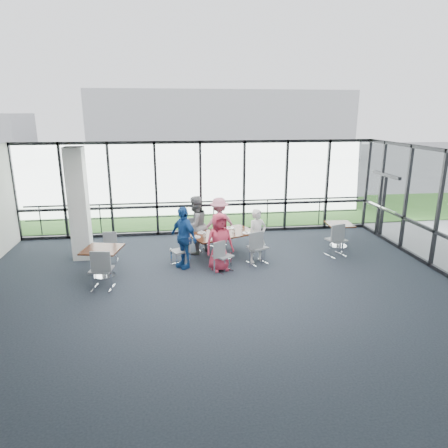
{
  "coord_description": "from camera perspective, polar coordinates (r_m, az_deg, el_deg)",
  "views": [
    {
      "loc": [
        -1.01,
        -8.4,
        4.1
      ],
      "look_at": [
        0.42,
        2.18,
        1.1
      ],
      "focal_mm": 32.0,
      "sensor_mm": 36.0,
      "label": 1
    }
  ],
  "objects": [
    {
      "name": "tumbler_c",
      "position": [
        11.69,
        -0.65,
        -0.58
      ],
      "size": [
        0.08,
        0.08,
        0.15
      ],
      "primitive_type": "cylinder",
      "color": "white",
      "rests_on": "main_table"
    },
    {
      "name": "apron",
      "position": [
        18.89,
        -4.46,
        3.05
      ],
      "size": [
        80.0,
        70.0,
        0.02
      ],
      "primitive_type": "cube",
      "color": "slate",
      "rests_on": "ground"
    },
    {
      "name": "menu_b",
      "position": [
        11.68,
        3.81,
        -1.01
      ],
      "size": [
        0.39,
        0.35,
        0.0
      ],
      "primitive_type": "cube",
      "rotation": [
        0.0,
        0.0,
        0.5
      ],
      "color": "silver",
      "rests_on": "main_table"
    },
    {
      "name": "chair_main_end",
      "position": [
        11.03,
        -6.31,
        -3.84
      ],
      "size": [
        0.56,
        0.56,
        0.86
      ],
      "primitive_type": null,
      "rotation": [
        0.0,
        0.0,
        -1.15
      ],
      "color": "gray",
      "rests_on": "ground"
    },
    {
      "name": "diner_end",
      "position": [
        10.81,
        -5.81,
        -1.9
      ],
      "size": [
        1.03,
        1.12,
        1.7
      ],
      "primitive_type": "imported",
      "rotation": [
        0.0,
        0.0,
        -0.94
      ],
      "color": "#18468F",
      "rests_on": "ground"
    },
    {
      "name": "tumbler_b",
      "position": [
        11.39,
        1.44,
        -1.03
      ],
      "size": [
        0.07,
        0.07,
        0.15
      ],
      "primitive_type": "cylinder",
      "color": "white",
      "rests_on": "main_table"
    },
    {
      "name": "chair_spare_la",
      "position": [
        9.96,
        -17.1,
        -6.24
      ],
      "size": [
        0.56,
        0.56,
        1.0
      ],
      "primitive_type": null,
      "rotation": [
        0.0,
        0.0,
        -0.17
      ],
      "color": "gray",
      "rests_on": "ground"
    },
    {
      "name": "guard_rail",
      "position": [
        14.49,
        -3.47,
        1.28
      ],
      "size": [
        12.0,
        0.06,
        0.06
      ],
      "primitive_type": "cylinder",
      "rotation": [
        0.0,
        1.57,
        0.0
      ],
      "color": "#2D2D33",
      "rests_on": "ground"
    },
    {
      "name": "ketchup_bottle",
      "position": [
        11.53,
        -0.17,
        -0.73
      ],
      "size": [
        0.06,
        0.06,
        0.18
      ],
      "primitive_type": "cylinder",
      "color": "#961D07",
      "rests_on": "main_table"
    },
    {
      "name": "tumbler_a",
      "position": [
        11.13,
        -0.24,
        -1.47
      ],
      "size": [
        0.07,
        0.07,
        0.13
      ],
      "primitive_type": "cylinder",
      "color": "white",
      "rests_on": "main_table"
    },
    {
      "name": "exit_door",
      "position": [
        14.36,
        21.76,
        2.29
      ],
      "size": [
        0.12,
        1.6,
        2.1
      ],
      "primitive_type": "cube",
      "color": "black",
      "rests_on": "ground"
    },
    {
      "name": "plate_fr",
      "position": [
        11.94,
        0.77,
        -0.57
      ],
      "size": [
        0.28,
        0.28,
        0.01
      ],
      "primitive_type": "cylinder",
      "color": "white",
      "rests_on": "main_table"
    },
    {
      "name": "diner_far_left",
      "position": [
        11.85,
        -4.12,
        -0.15
      ],
      "size": [
        0.99,
        0.94,
        1.75
      ],
      "primitive_type": "imported",
      "rotation": [
        0.0,
        0.0,
        3.82
      ],
      "color": "slate",
      "rests_on": "ground"
    },
    {
      "name": "plate_fl",
      "position": [
        11.49,
        -3.18,
        -1.25
      ],
      "size": [
        0.25,
        0.25,
        0.01
      ],
      "primitive_type": "cylinder",
      "color": "white",
      "rests_on": "main_table"
    },
    {
      "name": "chair_main_nr",
      "position": [
        11.15,
        4.82,
        -3.33
      ],
      "size": [
        0.61,
        0.61,
        0.95
      ],
      "primitive_type": null,
      "rotation": [
        0.0,
        0.0,
        0.41
      ],
      "color": "gray",
      "rests_on": "ground"
    },
    {
      "name": "plate_nl",
      "position": [
        10.91,
        -1.54,
        -2.16
      ],
      "size": [
        0.24,
        0.24,
        0.01
      ],
      "primitive_type": "cylinder",
      "color": "white",
      "rests_on": "main_table"
    },
    {
      "name": "curtain_wall_back",
      "position": [
        13.67,
        -3.35,
        5.13
      ],
      "size": [
        12.0,
        0.1,
        3.2
      ],
      "primitive_type": "cube",
      "color": "white",
      "rests_on": "ground"
    },
    {
      "name": "condiment_caddy",
      "position": [
        11.53,
        -0.0,
        -1.1
      ],
      "size": [
        0.1,
        0.07,
        0.04
      ],
      "primitive_type": "cube",
      "color": "black",
      "rests_on": "main_table"
    },
    {
      "name": "wall_front",
      "position": [
        4.34,
        7.64,
        -19.66
      ],
      "size": [
        12.0,
        0.1,
        3.2
      ],
      "primitive_type": "cube",
      "color": "silver",
      "rests_on": "ground"
    },
    {
      "name": "side_table_right",
      "position": [
        13.0,
        16.15,
        -0.49
      ],
      "size": [
        0.82,
        0.82,
        0.75
      ],
      "rotation": [
        0.0,
        0.0,
        -0.07
      ],
      "color": "#35190A",
      "rests_on": "ground"
    },
    {
      "name": "chair_main_nl",
      "position": [
        10.58,
        -0.15,
        -4.58
      ],
      "size": [
        0.59,
        0.59,
        0.87
      ],
      "primitive_type": null,
      "rotation": [
        0.0,
        0.0,
        0.63
      ],
      "color": "gray",
      "rests_on": "ground"
    },
    {
      "name": "plate_nr",
      "position": [
        11.48,
        3.25,
        -1.27
      ],
      "size": [
        0.24,
        0.24,
        0.01
      ],
      "primitive_type": "cylinder",
      "color": "white",
      "rests_on": "main_table"
    },
    {
      "name": "hangar_main",
      "position": [
        40.73,
        -0.65,
        14.15
      ],
      "size": [
        24.0,
        10.0,
        6.0
      ],
      "primitive_type": "cube",
      "color": "#BABCC0",
      "rests_on": "ground"
    },
    {
      "name": "floor",
      "position": [
        9.41,
        -0.78,
        -10.22
      ],
      "size": [
        12.0,
        10.0,
        0.02
      ],
      "primitive_type": "cube",
      "color": "#1C242C",
      "rests_on": "ground"
    },
    {
      "name": "plate_end",
      "position": [
        11.1,
        -3.96,
        -1.88
      ],
      "size": [
        0.24,
        0.24,
        0.01
      ],
      "primitive_type": "cylinder",
      "color": "white",
      "rests_on": "main_table"
    },
    {
      "name": "menu_a",
      "position": [
        11.11,
        0.32,
        -1.85
      ],
      "size": [
        0.35,
        0.3,
        0.0
      ],
      "primitive_type": "cube",
      "rotation": [
        0.0,
        0.0,
        0.38
      ],
      "color": "silver",
      "rests_on": "main_table"
    },
    {
      "name": "grass_strip",
      "position": [
        16.94,
        -4.06,
        1.68
      ],
      "size": [
        80.0,
        5.0,
        0.01
      ],
      "primitive_type": "cube",
      "color": "#25621C",
      "rests_on": "ground"
    },
    {
      "name": "main_table",
      "position": [
        11.52,
        -0.2,
        -1.89
      ],
      "size": [
        2.15,
        1.72,
        0.75
      ],
      "rotation": [
        0.0,
        0.0,
        0.42
      ],
      "color": "#35190A",
      "rests_on": "ground"
    },
    {
      "name": "chair_spare_lb",
      "position": [
        11.71,
        -16.0,
        -3.34
      ],
      "size": [
        0.4,
        0.4,
        0.81
      ],
      "primitive_type": null,
      "rotation": [
        0.0,
        0.0,
        3.13
      ],
      "color": "gray",
      "rests_on": "ground"
    },
    {
      "name": "menu_c",
      "position": [
        11.86,
        -0.84,
        -0.71
      ],
      "size": [
        0.3,
        0.36,
        0.0
      ],
      "primitive_type": "cube",
      "rotation": [
        0.0,
        0.0,
        1.2
      ],
      "color": "silver",
      "rests_on": "main_table"
    },
    {
      "name": "side_table_left",
      "position": [
        10.68,
        -16.98,
        -3.92
      ],
      "size": [
        1.08,
        1.08,
        0.75
      ],
      "rotation": [
        0.0,
        0.0,
        -0.22
      ],
      "color": "#35190A",
      "rests_on": "ground"
    },
    {
      "name": "diner_near_right",
      "position": [
        11.2,
        4.78,
        -1.7
      ],
      "size": [
        0.66,
        0.57,
        1.53
      ],
      "primitive_type": "imported",
      "rotation": [
        0.0,
        0.0,
        0.35
      ],
      "color": "silver",
      "rests_on": "ground"
    },
    {
      "name": "ceiling",
      "position": [
        8.51,
        -0.86,
        9.61
      ],
      "size": [
        12.0,
        10.0,
        0.04
      ],
      "primitive_type": "cube",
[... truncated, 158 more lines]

